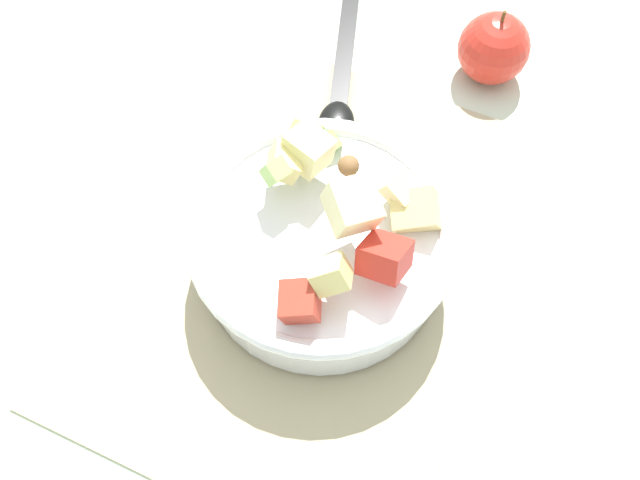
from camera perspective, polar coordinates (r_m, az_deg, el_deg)
The scene contains 5 objects.
ground_plane at distance 0.63m, azimuth -0.79°, elevation -1.76°, with size 2.40×2.40×0.00m, color silver.
placemat at distance 0.63m, azimuth -0.79°, elevation -1.64°, with size 0.45×0.33×0.01m, color tan.
salad_bowl at distance 0.58m, azimuth 0.11°, elevation -0.33°, with size 0.23×0.23×0.13m.
serving_spoon at distance 0.73m, azimuth 1.73°, elevation 12.72°, with size 0.24×0.10×0.01m.
whole_apple at distance 0.75m, azimuth 14.06°, elevation 15.00°, with size 0.07×0.07×0.08m.
Camera 1 is at (0.26, 0.12, 0.56)m, focal length 39.02 mm.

